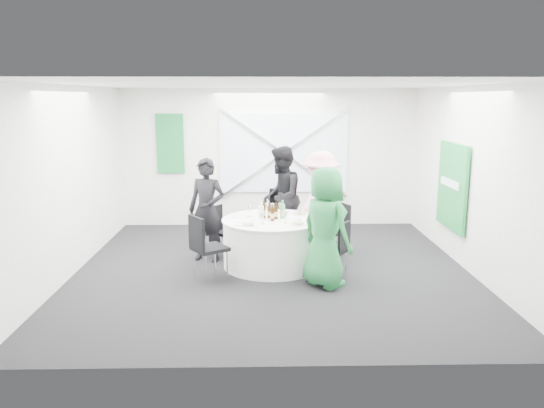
{
  "coord_description": "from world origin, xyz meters",
  "views": [
    {
      "loc": [
        -0.18,
        -7.83,
        2.62
      ],
      "look_at": [
        0.0,
        0.2,
        1.0
      ],
      "focal_mm": 35.0,
      "sensor_mm": 36.0,
      "label": 1
    }
  ],
  "objects_px": {
    "banquet_table": "(272,243)",
    "person_man_back": "(281,197)",
    "person_woman_pink": "(320,203)",
    "chair_front_right": "(337,246)",
    "person_woman_green": "(325,227)",
    "chair_back_right": "(338,226)",
    "chair_front_left": "(204,243)",
    "clear_water_bottle": "(261,213)",
    "person_man_back_left": "(207,210)",
    "chair_back_left": "(220,227)",
    "chair_back": "(281,212)",
    "green_water_bottle": "(282,211)"
  },
  "relations": [
    {
      "from": "chair_back_right",
      "to": "chair_front_left",
      "type": "bearing_deg",
      "value": -84.62
    },
    {
      "from": "person_man_back",
      "to": "chair_front_right",
      "type": "bearing_deg",
      "value": 33.37
    },
    {
      "from": "green_water_bottle",
      "to": "chair_front_right",
      "type": "bearing_deg",
      "value": -39.89
    },
    {
      "from": "person_man_back",
      "to": "person_woman_green",
      "type": "height_order",
      "value": "person_man_back"
    },
    {
      "from": "chair_back_right",
      "to": "clear_water_bottle",
      "type": "relative_size",
      "value": 3.18
    },
    {
      "from": "person_woman_pink",
      "to": "banquet_table",
      "type": "bearing_deg",
      "value": -0.0
    },
    {
      "from": "person_man_back_left",
      "to": "person_woman_pink",
      "type": "distance_m",
      "value": 1.91
    },
    {
      "from": "person_woman_green",
      "to": "chair_front_right",
      "type": "bearing_deg",
      "value": -75.25
    },
    {
      "from": "chair_front_right",
      "to": "person_woman_green",
      "type": "distance_m",
      "value": 0.5
    },
    {
      "from": "chair_front_left",
      "to": "banquet_table",
      "type": "bearing_deg",
      "value": -90.0
    },
    {
      "from": "banquet_table",
      "to": "chair_front_left",
      "type": "height_order",
      "value": "chair_front_left"
    },
    {
      "from": "chair_back_left",
      "to": "person_man_back",
      "type": "xyz_separation_m",
      "value": [
        1.05,
        0.48,
        0.41
      ]
    },
    {
      "from": "person_man_back_left",
      "to": "chair_back_left",
      "type": "bearing_deg",
      "value": 75.07
    },
    {
      "from": "person_man_back_left",
      "to": "clear_water_bottle",
      "type": "height_order",
      "value": "person_man_back_left"
    },
    {
      "from": "person_woman_green",
      "to": "chair_back_right",
      "type": "bearing_deg",
      "value": -54.11
    },
    {
      "from": "chair_back",
      "to": "person_woman_pink",
      "type": "bearing_deg",
      "value": -31.04
    },
    {
      "from": "clear_water_bottle",
      "to": "person_man_back",
      "type": "bearing_deg",
      "value": 73.14
    },
    {
      "from": "person_man_back",
      "to": "clear_water_bottle",
      "type": "bearing_deg",
      "value": -7.31
    },
    {
      "from": "chair_back_right",
      "to": "person_woman_green",
      "type": "bearing_deg",
      "value": -38.82
    },
    {
      "from": "person_man_back_left",
      "to": "clear_water_bottle",
      "type": "relative_size",
      "value": 5.91
    },
    {
      "from": "banquet_table",
      "to": "chair_back_left",
      "type": "distance_m",
      "value": 1.07
    },
    {
      "from": "person_woman_green",
      "to": "chair_back_left",
      "type": "bearing_deg",
      "value": 7.26
    },
    {
      "from": "chair_front_right",
      "to": "person_man_back",
      "type": "relative_size",
      "value": 0.48
    },
    {
      "from": "chair_front_right",
      "to": "person_man_back",
      "type": "height_order",
      "value": "person_man_back"
    },
    {
      "from": "person_man_back",
      "to": "person_woman_pink",
      "type": "xyz_separation_m",
      "value": [
        0.65,
        -0.4,
        -0.02
      ]
    },
    {
      "from": "chair_back_right",
      "to": "person_man_back_left",
      "type": "relative_size",
      "value": 0.54
    },
    {
      "from": "green_water_bottle",
      "to": "clear_water_bottle",
      "type": "bearing_deg",
      "value": -163.01
    },
    {
      "from": "banquet_table",
      "to": "person_woman_pink",
      "type": "distance_m",
      "value": 1.2
    },
    {
      "from": "chair_back_right",
      "to": "chair_front_left",
      "type": "distance_m",
      "value": 2.38
    },
    {
      "from": "chair_front_left",
      "to": "green_water_bottle",
      "type": "distance_m",
      "value": 1.39
    },
    {
      "from": "chair_front_right",
      "to": "green_water_bottle",
      "type": "distance_m",
      "value": 1.08
    },
    {
      "from": "green_water_bottle",
      "to": "person_woman_pink",
      "type": "bearing_deg",
      "value": 44.61
    },
    {
      "from": "chair_front_left",
      "to": "chair_back",
      "type": "bearing_deg",
      "value": -65.79
    },
    {
      "from": "person_woman_green",
      "to": "banquet_table",
      "type": "bearing_deg",
      "value": 0.0
    },
    {
      "from": "chair_front_left",
      "to": "person_man_back",
      "type": "xyz_separation_m",
      "value": [
        1.17,
        1.78,
        0.32
      ]
    },
    {
      "from": "chair_front_right",
      "to": "green_water_bottle",
      "type": "relative_size",
      "value": 2.95
    },
    {
      "from": "chair_front_left",
      "to": "person_woman_pink",
      "type": "distance_m",
      "value": 2.3
    },
    {
      "from": "chair_front_left",
      "to": "clear_water_bottle",
      "type": "xyz_separation_m",
      "value": [
        0.82,
        0.61,
        0.3
      ]
    },
    {
      "from": "chair_back",
      "to": "chair_back_left",
      "type": "relative_size",
      "value": 1.21
    },
    {
      "from": "chair_front_right",
      "to": "person_woman_pink",
      "type": "xyz_separation_m",
      "value": [
        -0.1,
        1.31,
        0.37
      ]
    },
    {
      "from": "chair_back",
      "to": "chair_back_left",
      "type": "bearing_deg",
      "value": -141.22
    },
    {
      "from": "chair_front_right",
      "to": "person_woman_green",
      "type": "xyz_separation_m",
      "value": [
        -0.22,
        -0.29,
        0.35
      ]
    },
    {
      "from": "chair_back_left",
      "to": "chair_back_right",
      "type": "xyz_separation_m",
      "value": [
        1.96,
        -0.15,
        0.04
      ]
    },
    {
      "from": "person_man_back_left",
      "to": "chair_front_left",
      "type": "bearing_deg",
      "value": -68.68
    },
    {
      "from": "person_man_back_left",
      "to": "person_woman_green",
      "type": "distance_m",
      "value": 2.16
    },
    {
      "from": "chair_back",
      "to": "chair_front_left",
      "type": "distance_m",
      "value": 2.24
    },
    {
      "from": "chair_back_right",
      "to": "chair_back",
      "type": "bearing_deg",
      "value": -153.14
    },
    {
      "from": "banquet_table",
      "to": "person_man_back",
      "type": "xyz_separation_m",
      "value": [
        0.19,
        1.1,
        0.52
      ]
    },
    {
      "from": "person_woman_pink",
      "to": "chair_front_right",
      "type": "bearing_deg",
      "value": 54.5
    },
    {
      "from": "chair_back_right",
      "to": "person_woman_pink",
      "type": "relative_size",
      "value": 0.52
    }
  ]
}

